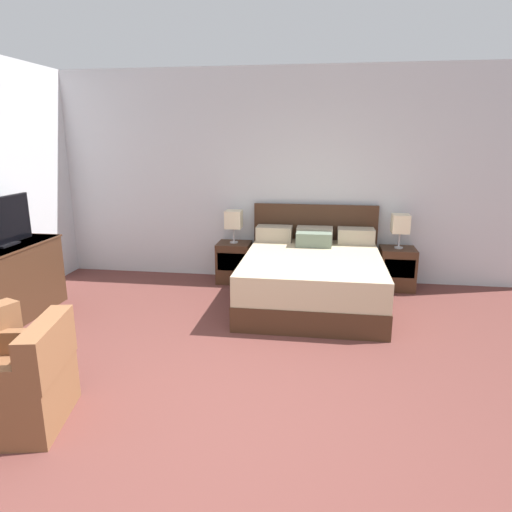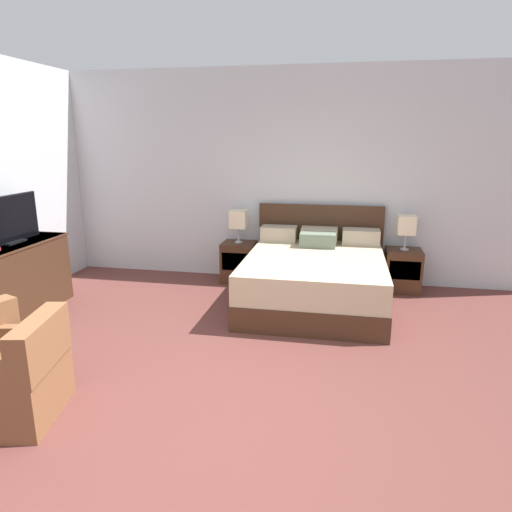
% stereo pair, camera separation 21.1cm
% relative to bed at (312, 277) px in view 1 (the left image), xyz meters
% --- Properties ---
extents(ground_plane, '(11.20, 11.20, 0.00)m').
position_rel_bed_xyz_m(ground_plane, '(-0.56, -2.76, -0.33)').
color(ground_plane, brown).
extents(wall_back, '(7.33, 0.06, 2.89)m').
position_rel_bed_xyz_m(wall_back, '(-0.56, 1.01, 1.12)').
color(wall_back, silver).
rests_on(wall_back, ground).
extents(bed, '(1.70, 1.98, 1.09)m').
position_rel_bed_xyz_m(bed, '(0.00, 0.00, 0.00)').
color(bed, '#422819').
rests_on(bed, ground).
extents(nightstand_left, '(0.45, 0.41, 0.56)m').
position_rel_bed_xyz_m(nightstand_left, '(-1.11, 0.71, -0.05)').
color(nightstand_left, '#422819').
rests_on(nightstand_left, ground).
extents(nightstand_right, '(0.45, 0.41, 0.56)m').
position_rel_bed_xyz_m(nightstand_right, '(1.11, 0.71, -0.05)').
color(nightstand_right, '#422819').
rests_on(nightstand_right, ground).
extents(table_lamp_left, '(0.22, 0.22, 0.45)m').
position_rel_bed_xyz_m(table_lamp_left, '(-1.11, 0.71, 0.55)').
color(table_lamp_left, '#B7B7BC').
rests_on(table_lamp_left, nightstand_left).
extents(table_lamp_right, '(0.22, 0.22, 0.45)m').
position_rel_bed_xyz_m(table_lamp_right, '(1.11, 0.71, 0.55)').
color(table_lamp_right, '#B7B7BC').
rests_on(table_lamp_right, nightstand_right).
extents(dresser, '(0.57, 1.34, 0.83)m').
position_rel_bed_xyz_m(dresser, '(-3.32, -0.99, 0.10)').
color(dresser, '#422819').
rests_on(dresser, ground).
extents(tv, '(0.18, 0.91, 0.53)m').
position_rel_bed_xyz_m(tv, '(-3.32, -0.97, 0.76)').
color(tv, black).
rests_on(tv, dresser).
extents(armchair_companion, '(0.81, 0.80, 0.76)m').
position_rel_bed_xyz_m(armchair_companion, '(-1.96, -2.77, -0.05)').
color(armchair_companion, brown).
rests_on(armchair_companion, ground).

